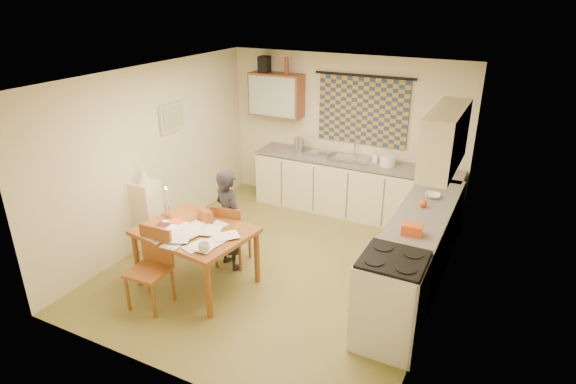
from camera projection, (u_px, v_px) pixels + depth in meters
The scene contains 44 objects.
floor at pixel (280, 265), 6.46m from camera, with size 4.00×4.50×0.02m, color olive.
ceiling at pixel (279, 75), 5.48m from camera, with size 4.00×4.50×0.02m, color white.
wall_back at pixel (344, 133), 7.83m from camera, with size 4.00×0.02×2.50m, color beige.
wall_front at pixel (157, 263), 4.11m from camera, with size 4.00×0.02×2.50m, color beige.
wall_left at pixel (154, 154), 6.81m from camera, with size 0.02×4.50×2.50m, color beige.
wall_right at pixel (446, 208), 5.14m from camera, with size 0.02×4.50×2.50m, color beige.
window_blind at pixel (362, 111), 7.52m from camera, with size 1.45×0.03×1.05m, color navy.
curtain_rod at pixel (364, 76), 7.29m from camera, with size 0.04×0.04×1.60m, color black.
wall_cabinet at pixel (276, 95), 7.95m from camera, with size 0.90×0.34×0.70m, color brown.
wall_cabinet_glass at pixel (272, 97), 7.81m from camera, with size 0.84×0.02×0.64m, color #99B2A5.
upper_cabinet_right at pixel (445, 139), 5.43m from camera, with size 0.34×1.30×0.70m, color beige.
framed_print at pixel (172, 117), 6.94m from camera, with size 0.04×0.50×0.40m, color beige.
print_canvas at pixel (173, 118), 6.93m from camera, with size 0.01×0.42×0.32m, color beige.
counter_back at pixel (354, 188), 7.76m from camera, with size 3.30×0.62×0.92m.
counter_right at pixel (416, 253), 5.84m from camera, with size 0.62×2.95×0.92m.
stove at pixel (390, 301), 4.85m from camera, with size 0.65×0.65×1.01m.
sink at pixel (351, 162), 7.62m from camera, with size 0.55×0.45×0.10m, color silver.
tap at pixel (355, 148), 7.70m from camera, with size 0.03×0.03×0.28m, color silver.
dish_rack at pixel (321, 153), 7.80m from camera, with size 0.35×0.30×0.06m, color silver.
kettle at pixel (300, 145), 7.93m from camera, with size 0.18×0.18×0.24m, color silver.
mixing_bowl at pixel (388, 161), 7.33m from camera, with size 0.24×0.24×0.16m, color white.
soap_bottle at pixel (376, 157), 7.45m from camera, with size 0.08×0.08×0.17m, color white.
bowl at pixel (433, 196), 6.22m from camera, with size 0.22×0.22×0.05m, color white.
orange_bag at pixel (412, 229), 5.27m from camera, with size 0.22×0.16×0.12m, color #E45116.
fruit_orange at pixel (423, 203), 5.94m from camera, with size 0.10×0.10×0.10m, color #E45116.
speaker at pixel (264, 64), 7.85m from camera, with size 0.16×0.20×0.26m, color black.
bottle_green at pixel (266, 64), 7.84m from camera, with size 0.07×0.07×0.26m, color #195926.
bottle_brown at pixel (287, 66), 7.68m from camera, with size 0.07×0.07×0.26m, color brown.
dining_table at pixel (197, 256), 5.91m from camera, with size 1.42×1.15×0.75m.
chair_far at pixel (232, 245), 6.39m from camera, with size 0.46×0.46×0.88m.
chair_near at pixel (151, 283), 5.54m from camera, with size 0.44×0.44×0.93m.
person at pixel (229, 219), 6.19m from camera, with size 0.58×0.49×1.36m, color black.
shelf_stand at pixel (148, 216), 6.66m from camera, with size 0.32×0.30×1.02m, color beige.
lampshade at pixel (143, 174), 6.42m from camera, with size 0.20×0.20×0.22m, color beige.
letter_rack at pixel (205, 216), 5.93m from camera, with size 0.22×0.10×0.16m, color brown.
mug at pixel (204, 247), 5.26m from camera, with size 0.14×0.14×0.10m, color white.
magazine at pixel (154, 227), 5.80m from camera, with size 0.22×0.28×0.02m, color maroon.
book at pixel (166, 223), 5.91m from camera, with size 0.22×0.28×0.02m, color #E45116.
orange_box at pixel (158, 232), 5.66m from camera, with size 0.12×0.08×0.04m, color #E45116.
eyeglasses at pixel (185, 242), 5.46m from camera, with size 0.13×0.04×0.02m, color black.
candle_holder at pixel (167, 210), 6.05m from camera, with size 0.06×0.06×0.18m, color silver.
candle at pixel (167, 197), 5.93m from camera, with size 0.02×0.02×0.22m, color white.
candle_flame at pixel (165, 188), 5.90m from camera, with size 0.02×0.02×0.02m, color #FFCC66.
papers at pixel (186, 234), 5.62m from camera, with size 1.12×0.87×0.03m.
Camera 1 is at (2.60, -4.93, 3.41)m, focal length 30.00 mm.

